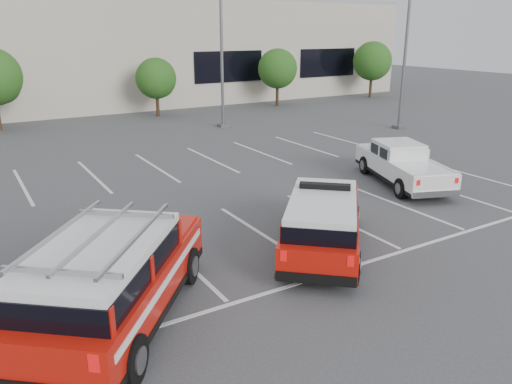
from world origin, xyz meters
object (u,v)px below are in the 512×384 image
tree_mid_right (157,80)px  light_pole_mid (221,40)px  white_pickup (402,168)px  light_pole_right (406,40)px  ladder_suv (113,285)px  convention_building (51,44)px  tree_far_right (373,62)px  fire_chief_suv (323,226)px  tree_right (278,70)px

tree_mid_right → light_pole_mid: 6.88m
white_pickup → light_pole_right: bearing=64.3°
light_pole_mid → ladder_suv: (-12.03, -18.28, -4.31)m
light_pole_right → white_pickup: light_pole_right is taller
convention_building → tree_far_right: 26.83m
light_pole_right → fire_chief_suv: bearing=-142.5°
tree_right → tree_far_right: bearing=0.0°
tree_far_right → light_pole_mid: (-18.09, -6.05, 2.14)m
fire_chief_suv → white_pickup: size_ratio=0.93×
light_pole_mid → light_pole_right: (9.00, -6.00, 0.00)m
tree_right → white_pickup: bearing=-110.8°
tree_mid_right → light_pole_mid: bearing=-72.5°
tree_mid_right → fire_chief_suv: (-4.32, -23.73, -1.77)m
convention_building → light_pole_mid: bearing=-66.7°
ladder_suv → white_pickup: bearing=57.1°
tree_right → ladder_suv: bearing=-129.6°
light_pole_mid → tree_mid_right: bearing=107.5°
tree_right → tree_mid_right: bearing=-180.0°
convention_building → light_pole_mid: size_ratio=5.86×
convention_building → white_pickup: 31.28m
fire_chief_suv → ladder_suv: bearing=-132.5°
tree_mid_right → white_pickup: size_ratio=0.73×
light_pole_mid → light_pole_right: same height
tree_far_right → light_pole_mid: size_ratio=0.47×
tree_far_right → light_pole_right: size_ratio=0.47×
fire_chief_suv → ladder_suv: (-5.80, -0.60, 0.14)m
fire_chief_suv → ladder_suv: size_ratio=0.89×
tree_far_right → light_pole_right: (-9.09, -12.05, 2.14)m
tree_right → ladder_suv: (-20.12, -24.33, -1.89)m
tree_mid_right → light_pole_mid: (1.91, -6.05, 2.68)m
tree_right → light_pole_mid: bearing=-143.2°
convention_building → fire_chief_suv: bearing=-89.0°
tree_mid_right → ladder_suv: size_ratio=0.70×
ladder_suv → tree_mid_right: bearing=106.7°
light_pole_mid → fire_chief_suv: (-6.23, -17.68, -4.45)m
tree_far_right → fire_chief_suv: (-24.32, -23.73, -2.31)m
tree_mid_right → tree_right: 10.00m
tree_mid_right → light_pole_right: bearing=-47.8°
convention_building → fire_chief_suv: size_ratio=11.90×
tree_mid_right → fire_chief_suv: tree_mid_right is taller
convention_building → ladder_suv: convention_building is taller
tree_mid_right → light_pole_right: size_ratio=0.39×
light_pole_mid → fire_chief_suv: bearing=-109.4°
tree_far_right → light_pole_mid: bearing=-161.5°
tree_right → light_pole_right: (0.91, -12.05, 2.41)m
light_pole_mid → fire_chief_suv: size_ratio=2.03×
tree_far_right → white_pickup: tree_far_right is taller
convention_building → light_pole_right: size_ratio=5.86×
tree_far_right → light_pole_mid: light_pole_mid is taller
light_pole_right → ladder_suv: bearing=-149.7°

